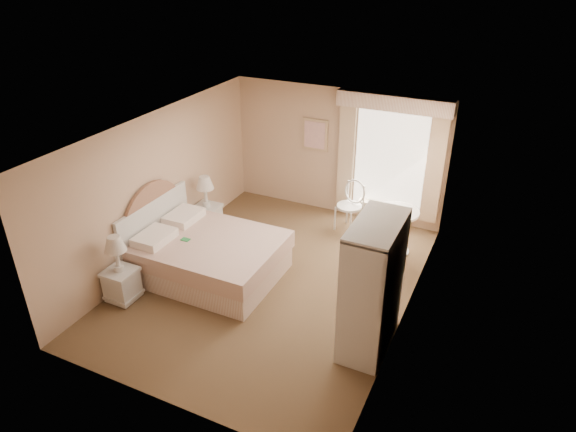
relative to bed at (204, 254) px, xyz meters
The scene contains 9 objects.
room 1.45m from the bed, 13.80° to the left, with size 4.21×5.51×2.51m.
window 3.77m from the bed, 53.52° to the left, with size 2.05×0.22×2.51m.
framed_art 3.28m from the bed, 77.45° to the left, with size 0.52×0.04×0.62m.
bed is the anchor object (origin of this frame).
nightstand_near 1.34m from the bed, 122.84° to the right, with size 0.45×0.45×1.08m.
nightstand_far 1.41m from the bed, 121.07° to the left, with size 0.45×0.45×1.10m.
round_table 3.29m from the bed, 37.37° to the left, with size 0.76×0.76×0.80m.
cafe_chair 2.96m from the bed, 55.99° to the left, with size 0.59×0.59×0.97m.
armoire 2.99m from the bed, ahead, with size 0.56×1.12×1.86m.
Camera 1 is at (3.12, -6.05, 4.78)m, focal length 32.00 mm.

